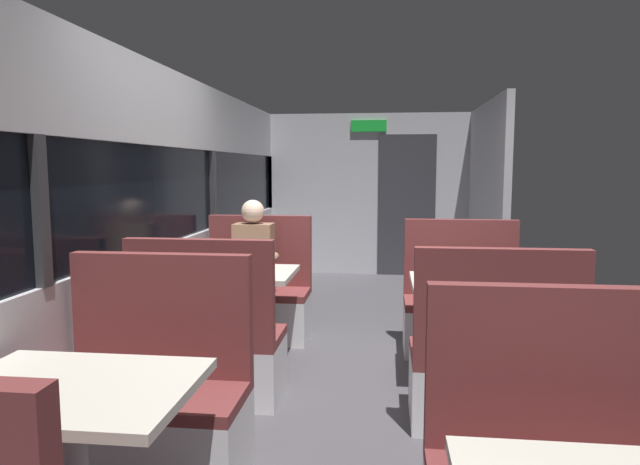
{
  "coord_description": "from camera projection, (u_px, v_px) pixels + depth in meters",
  "views": [
    {
      "loc": [
        0.26,
        -4.0,
        1.54
      ],
      "look_at": [
        -0.36,
        1.31,
        0.93
      ],
      "focal_mm": 31.9,
      "sensor_mm": 36.0,
      "label": 1
    }
  ],
  "objects": [
    {
      "name": "ground_plane",
      "position": [
        348.0,
        381.0,
        4.15
      ],
      "size": [
        3.3,
        9.2,
        0.02
      ],
      "primitive_type": "cube",
      "color": "#423F44"
    },
    {
      "name": "bench_near_window_facing_entry",
      "position": [
        152.0,
        411.0,
        2.84
      ],
      "size": [
        0.95,
        0.5,
        1.1
      ],
      "color": "silver",
      "rests_on": "ground_plane"
    },
    {
      "name": "bench_mid_window_facing_entry",
      "position": [
        257.0,
        302.0,
        5.15
      ],
      "size": [
        0.95,
        0.5,
        1.1
      ],
      "color": "silver",
      "rests_on": "ground_plane"
    },
    {
      "name": "seated_passenger",
      "position": [
        255.0,
        281.0,
        5.05
      ],
      "size": [
        0.47,
        0.55,
        1.26
      ],
      "color": "#26262D",
      "rests_on": "ground_plane"
    },
    {
      "name": "carriage_aisle_panel_right",
      "position": [
        486.0,
        200.0,
        6.81
      ],
      "size": [
        0.08,
        2.4,
        2.3
      ],
      "primitive_type": "cube",
      "color": "#B2B2B7",
      "rests_on": "ground_plane"
    },
    {
      "name": "bench_mid_window_facing_end",
      "position": [
        209.0,
        351.0,
        3.77
      ],
      "size": [
        0.95,
        0.5,
        1.1
      ],
      "color": "silver",
      "rests_on": "ground_plane"
    },
    {
      "name": "carriage_end_bulkhead",
      "position": [
        372.0,
        195.0,
        8.15
      ],
      "size": [
        2.9,
        0.11,
        2.3
      ],
      "color": "#B2B2B7",
      "rests_on": "ground_plane"
    },
    {
      "name": "carriage_window_panel_left",
      "position": [
        153.0,
        226.0,
        4.19
      ],
      "size": [
        0.09,
        8.48,
        2.3
      ],
      "color": "#B2B2B7",
      "rests_on": "ground_plane"
    },
    {
      "name": "dining_table_mid_window",
      "position": [
        236.0,
        284.0,
        4.42
      ],
      "size": [
        0.9,
        0.7,
        0.74
      ],
      "color": "#9E9EA3",
      "rests_on": "ground_plane"
    },
    {
      "name": "bench_rear_aisle_facing_entry",
      "position": [
        461.0,
        313.0,
        4.74
      ],
      "size": [
        0.95,
        0.5,
        1.1
      ],
      "color": "silver",
      "rests_on": "ground_plane"
    },
    {
      "name": "dining_table_near_window",
      "position": [
        72.0,
        410.0,
        2.12
      ],
      "size": [
        0.9,
        0.7,
        0.74
      ],
      "color": "#9E9EA3",
      "rests_on": "ground_plane"
    },
    {
      "name": "dining_table_rear_aisle",
      "position": [
        475.0,
        295.0,
        4.02
      ],
      "size": [
        0.9,
        0.7,
        0.74
      ],
      "color": "#9E9EA3",
      "rests_on": "ground_plane"
    },
    {
      "name": "bench_rear_aisle_facing_end",
      "position": [
        492.0,
        373.0,
        3.36
      ],
      "size": [
        0.95,
        0.5,
        1.1
      ],
      "color": "silver",
      "rests_on": "ground_plane"
    }
  ]
}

